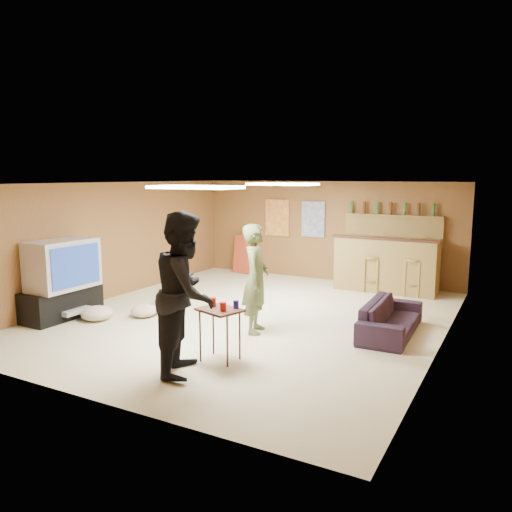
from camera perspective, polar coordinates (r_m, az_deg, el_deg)
The scene contains 32 objects.
ground at distance 8.34m, azimuth -0.66°, elevation -6.99°, with size 7.00×7.00×0.00m, color beige.
ceiling at distance 8.01m, azimuth -0.69°, elevation 8.30°, with size 6.00×7.00×0.02m, color silver.
wall_back at distance 11.27m, azimuth 8.02°, elevation 2.85°, with size 6.00×0.02×2.20m, color brown.
wall_front at distance 5.38m, azimuth -19.17°, elevation -4.48°, with size 6.00×0.02×2.20m, color brown.
wall_left at distance 9.90m, azimuth -16.03°, elevation 1.73°, with size 0.02×7.00×2.20m, color brown.
wall_right at distance 7.16m, azimuth 20.80°, elevation -1.25°, with size 0.02×7.00×2.20m, color brown.
tv_stand at distance 8.85m, azimuth -21.29°, elevation -5.01°, with size 0.55×1.30×0.50m, color black.
dvd_box at distance 8.71m, azimuth -20.31°, elevation -5.85°, with size 0.35×0.50×0.08m, color #B2B2B7.
tv_body at distance 8.67m, azimuth -21.24°, elevation -0.90°, with size 0.60×1.10×0.80m, color #B2B2B7.
tv_screen at distance 8.44m, azimuth -19.87°, elevation -1.08°, with size 0.02×0.95×0.65m, color navy.
bar_counter at distance 10.39m, azimuth 14.66°, elevation -0.95°, with size 2.00×0.60×1.10m, color olive.
bar_lip at distance 10.07m, azimuth 14.44°, elevation 1.91°, with size 2.10×0.12×0.05m, color #391B12.
bar_shelf at distance 10.71m, azimuth 15.44°, elevation 4.44°, with size 2.00×0.18×0.05m, color olive.
bar_backing at distance 10.75m, azimuth 15.40°, elevation 2.85°, with size 2.00×0.14×0.60m, color olive.
poster_left at distance 11.68m, azimuth 2.44°, elevation 4.39°, with size 0.60×0.03×0.85m, color #BF3F26.
poster_right at distance 11.31m, azimuth 6.55°, elevation 4.18°, with size 0.55×0.03×0.80m, color #334C99.
folding_chair_stack at distance 12.02m, azimuth -1.35°, elevation 0.21°, with size 0.50×0.14×0.90m, color #B83C22.
ceiling_panel_front at distance 6.74m, azimuth -6.96°, elevation 7.81°, with size 1.20×0.60×0.04m, color white.
ceiling_panel_back at distance 9.08m, azimuth 3.03°, elevation 8.20°, with size 1.20×0.60×0.04m, color white.
person_olive at distance 7.38m, azimuth -0.02°, elevation -2.62°, with size 0.59×0.39×1.63m, color #556138.
person_black at distance 5.93m, azimuth -8.04°, elevation -4.19°, with size 0.93×0.73×1.92m, color black.
sofa at distance 7.68m, azimuth 15.16°, elevation -6.84°, with size 1.69×0.66×0.49m, color black.
tray_table at distance 6.39m, azimuth -4.13°, elevation -8.96°, with size 0.52×0.41×0.67m, color #391B12.
cup_red_near at distance 6.40m, azimuth -4.98°, elevation -5.25°, with size 0.08×0.08×0.12m, color #B9170C.
cup_red_far at distance 6.18m, azimuth -3.78°, elevation -5.78°, with size 0.08×0.08×0.11m, color #B9170C.
cup_blue at distance 6.30m, azimuth -2.30°, elevation -5.54°, with size 0.07×0.07×0.10m, color #181596.
bar_stool_left at distance 10.25m, azimuth 13.25°, elevation -0.47°, with size 0.41×0.41×1.30m, color olive, non-canonical shape.
bar_stool_right at distance 10.09m, azimuth 17.63°, elevation -0.77°, with size 0.42×0.42×1.31m, color olive, non-canonical shape.
cushion_near_tv at distance 8.78m, azimuth -10.44°, elevation -5.57°, with size 0.50×0.50×0.22m, color tan.
cushion_mid at distance 8.55m, azimuth -12.68°, elevation -6.11°, with size 0.44×0.44×0.20m, color tan.
cushion_far at distance 8.55m, azimuth -17.72°, elevation -6.24°, with size 0.51×0.51×0.23m, color tan.
bottle_row at distance 10.69m, azimuth 15.14°, elevation 5.28°, with size 1.76×0.08×0.26m, color #3F7233, non-canonical shape.
Camera 1 is at (3.90, -7.00, 2.32)m, focal length 35.00 mm.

